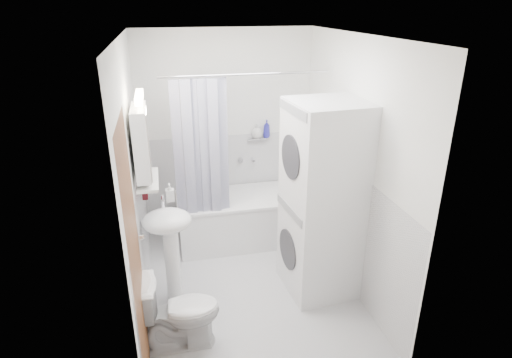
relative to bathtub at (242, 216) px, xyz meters
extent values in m
plane|color=silver|center=(-0.10, -0.92, -0.31)|extent=(2.60, 2.60, 0.00)
plane|color=white|center=(-0.10, 0.38, 0.89)|extent=(2.00, 0.00, 2.00)
plane|color=white|center=(-0.10, -2.22, 0.89)|extent=(2.00, 0.00, 2.00)
plane|color=white|center=(-1.10, -0.92, 0.89)|extent=(0.00, 2.60, 2.60)
plane|color=white|center=(0.90, -0.92, 0.89)|extent=(0.00, 2.60, 2.60)
plane|color=white|center=(-0.10, -0.92, 2.09)|extent=(2.60, 2.60, 0.00)
plane|color=white|center=(-0.10, 0.37, 0.29)|extent=(1.98, 0.00, 1.98)
plane|color=white|center=(-1.09, -0.92, 0.29)|extent=(0.00, 2.58, 2.58)
plane|color=white|center=(0.89, -0.92, 0.29)|extent=(0.00, 2.58, 2.58)
plane|color=brown|center=(-1.08, -1.80, 0.69)|extent=(0.00, 2.00, 2.00)
cylinder|color=silver|center=(-1.05, -1.47, 0.69)|extent=(0.04, 0.04, 0.04)
cube|color=white|center=(0.00, 0.00, -0.04)|extent=(1.48, 0.69, 0.54)
cube|color=white|center=(0.00, 0.00, 0.24)|extent=(1.50, 0.71, 0.03)
cube|color=silver|center=(0.00, 0.00, 0.13)|extent=(1.30, 0.51, 0.20)
cylinder|color=silver|center=(0.20, 0.33, 0.58)|extent=(0.04, 0.12, 0.04)
cylinder|color=silver|center=(0.00, -0.29, 1.69)|extent=(1.68, 0.02, 0.02)
cube|color=#121441|center=(-0.69, -0.29, 0.94)|extent=(0.10, 0.02, 1.45)
cube|color=#121441|center=(-0.60, -0.29, 0.94)|extent=(0.10, 0.02, 1.45)
cube|color=#121441|center=(-0.51, -0.29, 0.94)|extent=(0.10, 0.02, 1.45)
cube|color=#121441|center=(-0.42, -0.29, 0.94)|extent=(0.10, 0.02, 1.45)
cube|color=#121441|center=(-0.33, -0.29, 0.94)|extent=(0.10, 0.02, 1.45)
cube|color=#121441|center=(-0.24, -0.29, 0.94)|extent=(0.10, 0.02, 1.45)
ellipsoid|color=white|center=(-0.86, -0.96, 0.54)|extent=(0.44, 0.37, 0.20)
cylinder|color=white|center=(-0.84, -0.96, 0.06)|extent=(0.14, 0.14, 0.75)
cylinder|color=silver|center=(-0.88, -0.82, 0.66)|extent=(0.03, 0.03, 0.14)
cylinder|color=silver|center=(-0.88, -0.86, 0.72)|extent=(0.02, 0.10, 0.02)
cube|color=white|center=(-1.01, -0.82, 1.24)|extent=(0.12, 0.50, 0.60)
cube|color=white|center=(-0.95, -0.82, 1.24)|extent=(0.01, 0.47, 0.57)
cube|color=#FFEABF|center=(-0.99, -0.82, 1.62)|extent=(0.06, 0.45, 0.06)
cube|color=silver|center=(-0.99, -0.82, 0.89)|extent=(0.18, 0.54, 0.02)
cube|color=silver|center=(0.25, 0.32, 0.84)|extent=(0.22, 0.06, 0.02)
cube|color=#4C1614|center=(-1.04, -0.46, 1.04)|extent=(0.05, 0.37, 0.86)
cube|color=#4C1614|center=(-1.01, -0.46, 1.44)|extent=(0.03, 0.32, 0.08)
cylinder|color=silver|center=(-1.05, -0.46, 1.48)|extent=(0.02, 0.04, 0.02)
cube|color=white|center=(0.58, -1.05, 0.15)|extent=(0.71, 0.71, 0.94)
cylinder|color=#2D2D33|center=(0.24, -1.05, 0.14)|extent=(0.05, 0.40, 0.40)
cube|color=gray|center=(0.24, -1.05, 0.56)|extent=(0.06, 0.60, 0.08)
cube|color=white|center=(0.58, -1.05, 1.09)|extent=(0.71, 0.71, 0.94)
cylinder|color=#2D2D33|center=(0.24, -1.05, 1.08)|extent=(0.05, 0.40, 0.40)
cube|color=gray|center=(0.24, -1.05, 1.50)|extent=(0.06, 0.60, 0.08)
imported|color=white|center=(-0.82, -1.56, 0.01)|extent=(0.67, 0.38, 0.65)
imported|color=gray|center=(-0.81, -0.67, 0.63)|extent=(0.08, 0.17, 0.08)
imported|color=gray|center=(-0.99, -0.97, 0.93)|extent=(0.07, 0.18, 0.07)
imported|color=gray|center=(-0.99, -0.70, 0.95)|extent=(0.10, 0.09, 0.10)
imported|color=gray|center=(0.25, 0.32, 0.91)|extent=(0.13, 0.17, 0.13)
imported|color=#28269A|center=(0.37, 0.32, 0.89)|extent=(0.08, 0.21, 0.08)
camera|label=1|loc=(-0.82, -4.41, 2.33)|focal=30.00mm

